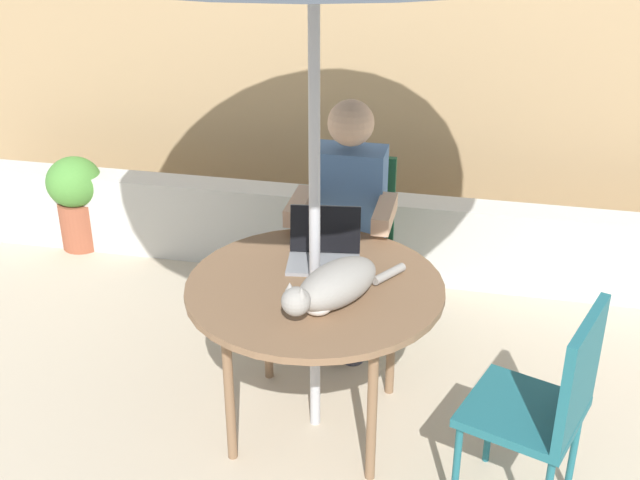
# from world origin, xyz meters

# --- Properties ---
(ground_plane) EXTENTS (14.00, 14.00, 0.00)m
(ground_plane) POSITION_xyz_m (0.00, 0.00, 0.00)
(ground_plane) COLOR #BCAD93
(fence_back) EXTENTS (5.70, 0.08, 1.73)m
(fence_back) POSITION_xyz_m (0.00, 2.09, 0.87)
(fence_back) COLOR tan
(fence_back) RESTS_ON ground
(planter_wall_low) EXTENTS (5.13, 0.20, 0.49)m
(planter_wall_low) POSITION_xyz_m (0.00, 1.41, 0.24)
(planter_wall_low) COLOR beige
(planter_wall_low) RESTS_ON ground
(patio_table) EXTENTS (1.05, 1.05, 0.70)m
(patio_table) POSITION_xyz_m (0.00, 0.00, 0.65)
(patio_table) COLOR brown
(patio_table) RESTS_ON ground
(chair_occupied) EXTENTS (0.40, 0.40, 0.89)m
(chair_occupied) POSITION_xyz_m (0.00, 0.88, 0.53)
(chair_occupied) COLOR #194C2D
(chair_occupied) RESTS_ON ground
(chair_empty) EXTENTS (0.51, 0.51, 0.89)m
(chair_empty) POSITION_xyz_m (0.93, -0.34, 0.53)
(chair_empty) COLOR #1E606B
(chair_empty) RESTS_ON ground
(person_seated) EXTENTS (0.48, 0.48, 1.23)m
(person_seated) POSITION_xyz_m (-0.00, 0.72, 0.70)
(person_seated) COLOR #4C72A5
(person_seated) RESTS_ON ground
(laptop) EXTENTS (0.33, 0.29, 0.21)m
(laptop) POSITION_xyz_m (-0.01, 0.22, 0.77)
(laptop) COLOR gray
(laptop) RESTS_ON patio_table
(cat) EXTENTS (0.42, 0.56, 0.17)m
(cat) POSITION_xyz_m (0.10, -0.14, 0.79)
(cat) COLOR gray
(cat) RESTS_ON patio_table
(potted_plant_near_fence) EXTENTS (0.33, 0.33, 0.59)m
(potted_plant_near_fence) POSITION_xyz_m (-1.80, 1.37, 0.34)
(potted_plant_near_fence) COLOR #9E5138
(potted_plant_near_fence) RESTS_ON ground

